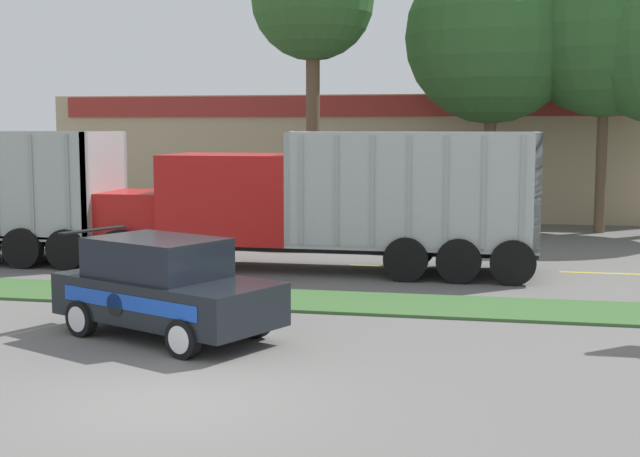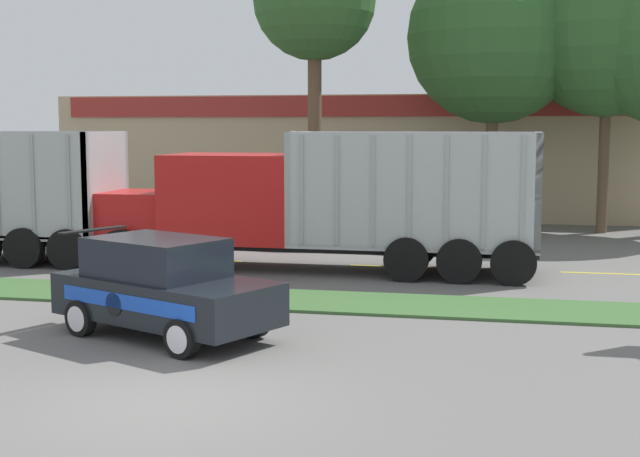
{
  "view_description": "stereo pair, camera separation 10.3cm",
  "coord_description": "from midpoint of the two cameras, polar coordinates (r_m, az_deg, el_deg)",
  "views": [
    {
      "loc": [
        4.36,
        -10.92,
        3.69
      ],
      "look_at": [
        0.48,
        7.81,
        1.47
      ],
      "focal_mm": 50.0,
      "sensor_mm": 36.0,
      "label": 1
    },
    {
      "loc": [
        4.46,
        -10.9,
        3.69
      ],
      "look_at": [
        0.48,
        7.81,
        1.47
      ],
      "focal_mm": 50.0,
      "sensor_mm": 36.0,
      "label": 2
    }
  ],
  "objects": [
    {
      "name": "ground_plane",
      "position": [
        12.33,
        -9.73,
        -10.89
      ],
      "size": [
        600.0,
        600.0,
        0.0
      ],
      "primitive_type": "plane",
      "color": "slate"
    },
    {
      "name": "grass_verge",
      "position": [
        18.8,
        -1.8,
        -4.6
      ],
      "size": [
        120.0,
        2.18,
        0.06
      ],
      "primitive_type": "cube",
      "color": "#3D6633",
      "rests_on": "ground_plane"
    },
    {
      "name": "centre_line_3",
      "position": [
        26.98,
        -18.44,
        -1.57
      ],
      "size": [
        2.4,
        0.14,
        0.01
      ],
      "primitive_type": "cube",
      "color": "yellow",
      "rests_on": "ground_plane"
    },
    {
      "name": "centre_line_4",
      "position": [
        24.7,
        -7.57,
        -2.01
      ],
      "size": [
        2.4,
        0.14,
        0.01
      ],
      "primitive_type": "cube",
      "color": "yellow",
      "rests_on": "ground_plane"
    },
    {
      "name": "centre_line_5",
      "position": [
        23.46,
        4.97,
        -2.44
      ],
      "size": [
        2.4,
        0.14,
        0.01
      ],
      "primitive_type": "cube",
      "color": "yellow",
      "rests_on": "ground_plane"
    },
    {
      "name": "centre_line_6",
      "position": [
        23.44,
        18.2,
        -2.76
      ],
      "size": [
        2.4,
        0.14,
        0.01
      ],
      "primitive_type": "cube",
      "color": "yellow",
      "rests_on": "ground_plane"
    },
    {
      "name": "dump_truck_mid",
      "position": [
        22.89,
        -2.54,
        1.38
      ],
      "size": [
        11.41,
        2.79,
        3.55
      ],
      "color": "black",
      "rests_on": "ground_plane"
    },
    {
      "name": "rally_car",
      "position": [
        15.82,
        -9.82,
        -3.7
      ],
      "size": [
        4.45,
        3.37,
        1.77
      ],
      "color": "black",
      "rests_on": "ground_plane"
    },
    {
      "name": "store_building_backdrop",
      "position": [
        40.68,
        3.21,
        4.86
      ],
      "size": [
        24.2,
        12.1,
        4.87
      ],
      "color": "tan",
      "rests_on": "ground_plane"
    },
    {
      "name": "tree_behind_left",
      "position": [
        32.27,
        18.11,
        13.13
      ],
      "size": [
        5.95,
        5.95,
        11.39
      ],
      "color": "brown",
      "rests_on": "ground_plane"
    },
    {
      "name": "tree_behind_centre",
      "position": [
        32.1,
        11.2,
        13.06
      ],
      "size": [
        6.04,
        6.04,
        11.28
      ],
      "color": "brown",
      "rests_on": "ground_plane"
    }
  ]
}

